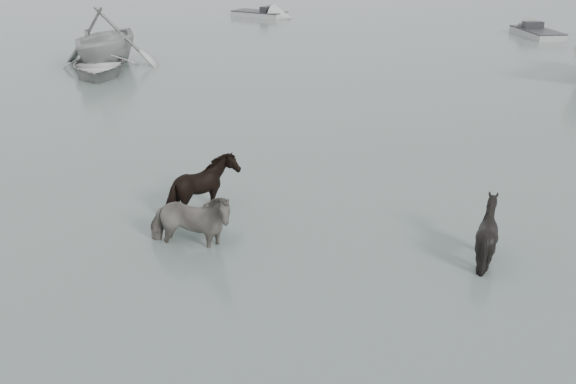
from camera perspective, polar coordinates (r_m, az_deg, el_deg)
The scene contains 8 objects.
ground at distance 13.14m, azimuth 0.25°, elevation -4.26°, with size 140.00×140.00×0.00m, color slate.
pony_pinto at distance 12.69m, azimuth -8.82°, elevation -1.69°, with size 0.84×1.84×1.55m, color black.
pony_dark at distance 14.28m, azimuth -7.51°, elevation 1.08°, with size 1.47×1.26×1.48m, color black.
pony_black at distance 12.76m, azimuth 17.39°, elevation -2.78°, with size 1.12×1.26×1.39m, color black.
rowboat_lead at distance 29.08m, azimuth -16.53°, elevation 10.96°, with size 3.30×4.62×0.96m, color #A7A7A2.
rowboat_trail at distance 30.66m, azimuth -15.93°, elevation 13.31°, with size 4.53×5.25×2.76m, color #ABAEAB.
skiff_port at distance 40.29m, azimuth 21.31°, elevation 13.29°, with size 5.30×1.60×0.75m, color #9D9F9D, non-canonical shape.
skiff_mid at distance 46.03m, azimuth -2.56°, elevation 15.76°, with size 5.21×1.60×0.75m, color #A9ACA9, non-canonical shape.
Camera 1 is at (-0.70, -11.69, 5.97)m, focal length 40.00 mm.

